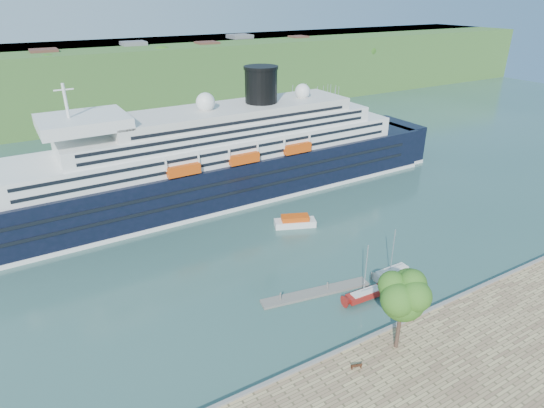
{
  "coord_description": "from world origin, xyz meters",
  "views": [
    {
      "loc": [
        -33.45,
        -33.23,
        41.21
      ],
      "look_at": [
        3.39,
        30.0,
        7.04
      ],
      "focal_mm": 30.0,
      "sensor_mm": 36.0,
      "label": 1
    }
  ],
  "objects": [
    {
      "name": "park_bench",
      "position": [
        -4.59,
        -3.39,
        1.43
      ],
      "size": [
        1.46,
        0.97,
        0.87
      ],
      "primitive_type": null,
      "rotation": [
        0.0,
        0.0,
        -0.34
      ],
      "color": "#3F2212",
      "rests_on": "promenade"
    },
    {
      "name": "quay_coping",
      "position": [
        0.0,
        -0.2,
        1.15
      ],
      "size": [
        220.0,
        0.5,
        0.3
      ],
      "primitive_type": "cube",
      "color": "slate",
      "rests_on": "promenade"
    },
    {
      "name": "promenade_tree",
      "position": [
        2.06,
        -3.08,
        6.93
      ],
      "size": [
        7.16,
        7.16,
        11.86
      ],
      "primitive_type": null,
      "color": "#275B18",
      "rests_on": "promenade"
    },
    {
      "name": "sailboat_red",
      "position": [
        6.1,
        7.23,
        4.47
      ],
      "size": [
        7.01,
        2.24,
        8.95
      ],
      "primitive_type": null,
      "rotation": [
        0.0,
        0.0,
        -0.05
      ],
      "color": "maroon",
      "rests_on": "ground"
    },
    {
      "name": "sailboat_white_far",
      "position": [
        13.87,
        9.89,
        4.06
      ],
      "size": [
        6.29,
        1.76,
        8.12
      ],
      "primitive_type": null,
      "rotation": [
        0.0,
        0.0,
        -0.0
      ],
      "color": "silver",
      "rests_on": "ground"
    },
    {
      "name": "far_hillside",
      "position": [
        0.0,
        145.0,
        12.0
      ],
      "size": [
        400.0,
        50.0,
        24.0
      ],
      "primitive_type": "cube",
      "color": "#3A6327",
      "rests_on": "ground"
    },
    {
      "name": "ground",
      "position": [
        0.0,
        0.0,
        0.0
      ],
      "size": [
        400.0,
        400.0,
        0.0
      ],
      "primitive_type": "plane",
      "color": "#2A4C46",
      "rests_on": "ground"
    },
    {
      "name": "floating_pontoon",
      "position": [
        0.61,
        12.1,
        0.19
      ],
      "size": [
        17.33,
        5.02,
        0.38
      ],
      "primitive_type": null,
      "rotation": [
        0.0,
        0.0,
        -0.17
      ],
      "color": "slate",
      "rests_on": "ground"
    },
    {
      "name": "tender_launch",
      "position": [
        9.76,
        32.07,
        1.11
      ],
      "size": [
        8.44,
        5.55,
        2.21
      ],
      "primitive_type": null,
      "rotation": [
        0.0,
        0.0,
        -0.39
      ],
      "color": "#CE450C",
      "rests_on": "ground"
    },
    {
      "name": "cruise_ship",
      "position": [
        0.91,
        52.27,
        13.7
      ],
      "size": [
        122.25,
        19.2,
        27.41
      ],
      "primitive_type": null,
      "rotation": [
        0.0,
        0.0,
        0.01
      ],
      "color": "black",
      "rests_on": "ground"
    }
  ]
}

